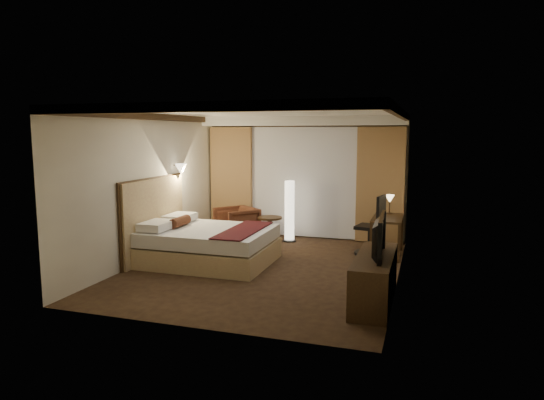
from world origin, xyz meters
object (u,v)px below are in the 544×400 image
(desk, at_px, (387,236))
(television, at_px, (374,233))
(side_table, at_px, (270,230))
(dresser, at_px, (374,279))
(bed, at_px, (209,245))
(floor_lamp, at_px, (289,211))
(armchair, at_px, (236,222))
(office_chair, at_px, (370,225))

(desk, xyz_separation_m, television, (0.02, -2.73, 0.61))
(side_table, relative_size, desk, 0.53)
(side_table, bearing_deg, dresser, -50.19)
(bed, height_order, television, television)
(floor_lamp, distance_m, desk, 2.22)
(bed, height_order, armchair, armchair)
(bed, xyz_separation_m, floor_lamp, (0.91, 2.13, 0.34))
(bed, bearing_deg, side_table, 72.54)
(floor_lamp, height_order, desk, floor_lamp)
(side_table, xyz_separation_m, floor_lamp, (0.34, 0.32, 0.38))
(desk, bearing_deg, armchair, 174.21)
(side_table, distance_m, desk, 2.48)
(bed, distance_m, armchair, 1.87)
(armchair, bearing_deg, office_chair, 32.23)
(armchair, distance_m, floor_lamp, 1.19)
(desk, xyz_separation_m, dresser, (0.05, -2.73, -0.04))
(floor_lamp, bearing_deg, side_table, -136.99)
(office_chair, xyz_separation_m, television, (0.35, -2.68, 0.40))
(office_chair, bearing_deg, dresser, -69.66)
(armchair, relative_size, desk, 0.75)
(television, bearing_deg, armchair, 44.61)
(desk, bearing_deg, dresser, -88.95)
(side_table, height_order, office_chair, office_chair)
(armchair, height_order, floor_lamp, floor_lamp)
(bed, bearing_deg, dresser, -21.42)
(floor_lamp, xyz_separation_m, television, (2.14, -3.33, 0.31))
(bed, relative_size, television, 2.04)
(bed, height_order, floor_lamp, floor_lamp)
(bed, bearing_deg, armchair, 96.77)
(desk, height_order, dresser, desk)
(office_chair, relative_size, television, 1.08)
(bed, relative_size, side_table, 3.87)
(bed, distance_m, side_table, 1.89)
(bed, bearing_deg, floor_lamp, 66.82)
(floor_lamp, relative_size, television, 1.23)
(television, bearing_deg, side_table, 37.21)
(desk, relative_size, television, 1.00)
(side_table, bearing_deg, office_chair, -8.82)
(side_table, relative_size, dresser, 0.33)
(bed, distance_m, floor_lamp, 2.34)
(side_table, xyz_separation_m, desk, (2.46, -0.28, 0.09))
(dresser, bearing_deg, bed, 158.58)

